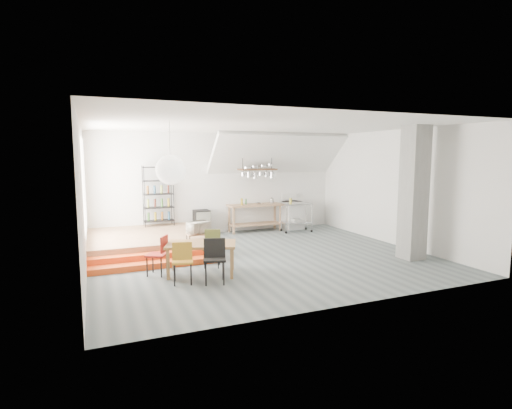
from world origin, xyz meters
name	(u,v)px	position (x,y,z in m)	size (l,w,h in m)	color
floor	(262,257)	(0.00, 0.00, 0.00)	(8.00, 8.00, 0.00)	#566163
wall_back	(219,183)	(0.00, 3.50, 1.60)	(8.00, 0.04, 3.20)	silver
wall_left	(83,199)	(-4.00, 0.00, 1.60)	(0.04, 7.00, 3.20)	silver
wall_right	(393,187)	(4.00, 0.00, 1.60)	(0.04, 7.00, 3.20)	silver
ceiling	(262,125)	(0.00, 0.00, 3.20)	(8.00, 7.00, 0.02)	white
slope_ceiling	(278,154)	(1.80, 2.90, 2.55)	(4.40, 1.80, 0.15)	white
window_pane	(84,185)	(-3.98, 1.50, 1.80)	(0.02, 2.50, 2.20)	white
platform	(148,241)	(-2.50, 2.00, 0.20)	(3.00, 3.00, 0.40)	#8E6447
step_lower	(159,264)	(-2.50, 0.05, 0.07)	(3.00, 0.35, 0.13)	#DF4E1A
step_upper	(157,258)	(-2.50, 0.40, 0.13)	(3.00, 0.35, 0.27)	#DF4E1A
concrete_column	(414,193)	(3.30, -1.50, 1.60)	(0.50, 0.50, 3.20)	gray
kitchen_counter	(255,213)	(1.10, 3.15, 0.63)	(1.80, 0.60, 0.91)	#8E6447
stove	(293,215)	(2.50, 3.16, 0.48)	(0.60, 0.60, 1.18)	white
pot_rack	(258,172)	(1.13, 2.92, 1.98)	(1.20, 0.50, 1.43)	#462D1C
wire_shelving	(158,195)	(-2.00, 3.20, 1.33)	(0.88, 0.38, 1.80)	black
microwave_shelf	(199,234)	(-1.40, 0.75, 0.55)	(0.60, 0.40, 0.16)	#8E6447
paper_lantern	(170,170)	(-2.32, -0.65, 2.20)	(0.60, 0.60, 0.60)	white
dining_table	(201,246)	(-1.76, -0.85, 0.60)	(1.61, 1.24, 0.67)	olive
chair_mustard	(182,259)	(-2.26, -1.36, 0.51)	(0.47, 0.47, 0.86)	#C68A21
chair_black	(215,256)	(-1.68, -1.58, 0.56)	(0.53, 0.53, 0.94)	black
chair_olive	(212,245)	(-1.36, -0.31, 0.49)	(0.49, 0.49, 0.83)	#5C6730
chair_red	(160,252)	(-2.57, -0.57, 0.50)	(0.52, 0.52, 0.84)	#B22319
rolling_cart	(297,213)	(2.35, 2.60, 0.62)	(1.02, 0.65, 0.95)	silver
mini_fridge	(202,223)	(-0.69, 3.20, 0.40)	(0.47, 0.47, 0.80)	black
microwave	(199,227)	(-1.40, 0.75, 0.71)	(0.53, 0.36, 0.29)	beige
bowl	(259,203)	(1.21, 3.10, 0.93)	(0.20, 0.20, 0.05)	silver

